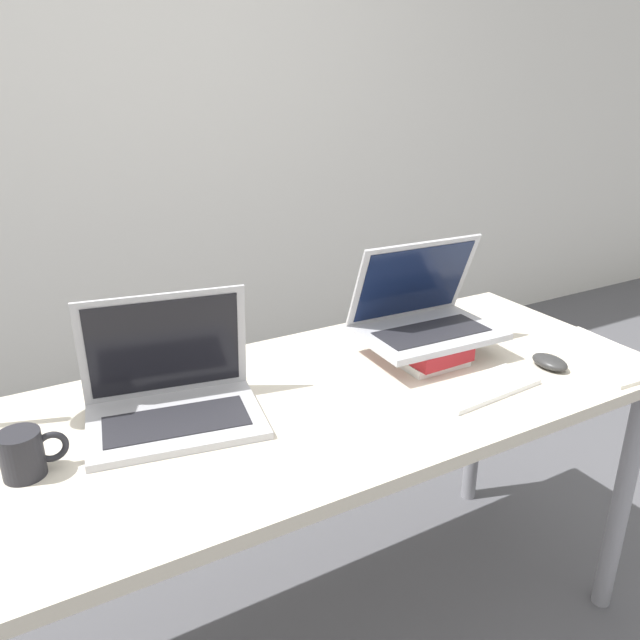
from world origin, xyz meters
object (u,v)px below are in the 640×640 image
Objects in this scene: laptop_left at (172,395)px; laptop_on_books at (423,315)px; wireless_keyboard at (484,388)px; mug at (24,454)px; mouse at (550,362)px; notepad at (597,355)px; book_stack at (420,347)px.

laptop_left is 1.10× the size of laptop_on_books.
laptop_on_books is at bearing 89.07° from wireless_keyboard.
laptop_on_books is 0.95m from mug.
laptop_on_books reaches higher than mouse.
notepad is (0.38, -0.24, -0.10)m from laptop_on_books.
laptop_left is 0.30m from mug.
wireless_keyboard is 0.86× the size of notepad.
laptop_on_books is at bearing -0.02° from laptop_left.
notepad is (1.03, -0.24, -0.05)m from laptop_left.
mug reaches higher than wireless_keyboard.
wireless_keyboard is 2.33× the size of mug.
laptop_left is 4.01× the size of mouse.
book_stack is 0.32m from mouse.
laptop_on_books is 1.30× the size of wireless_keyboard.
book_stack is at bearing -135.74° from laptop_on_books.
wireless_keyboard is at bearing -84.83° from book_stack.
book_stack reaches higher than mouse.
mug is (-0.94, 0.16, 0.04)m from wireless_keyboard.
book_stack is (0.63, -0.02, -0.02)m from laptop_left.
wireless_keyboard is 2.82× the size of mouse.
mouse is 0.30× the size of notepad.
wireless_keyboard is at bearing -177.50° from mouse.
notepad is (0.40, -0.22, -0.02)m from book_stack.
laptop_on_books is at bearing 4.23° from mug.
mouse is at bearing -39.59° from book_stack.
notepad is 2.72× the size of mug.
laptop_left is at bearing 166.82° from notepad.
laptop_left is at bearing 179.98° from laptop_on_books.
notepad is at bearing -1.14° from wireless_keyboard.
book_stack is 2.01× the size of mug.
wireless_keyboard is at bearing -19.76° from laptop_left.
mug reaches higher than book_stack.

